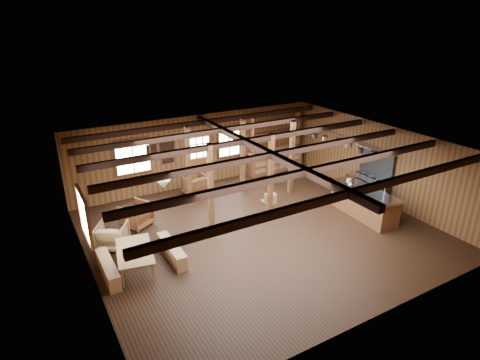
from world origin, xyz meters
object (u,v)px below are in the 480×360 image
(commercial_range, at_px, (369,184))
(armchair_b, at_px, (195,185))
(kitchen_island, at_px, (364,202))
(armchair_a, at_px, (136,215))
(dining_table, at_px, (137,259))
(armchair_c, at_px, (112,236))

(commercial_range, xyz_separation_m, armchair_b, (-5.25, 3.59, -0.25))
(kitchen_island, relative_size, armchair_a, 2.96)
(commercial_range, height_order, armchair_b, commercial_range)
(dining_table, relative_size, armchair_b, 1.93)
(commercial_range, height_order, armchair_c, commercial_range)
(armchair_c, bearing_deg, dining_table, 133.32)
(dining_table, height_order, armchair_b, armchair_b)
(dining_table, xyz_separation_m, armchair_c, (-0.30, 1.38, 0.10))
(kitchen_island, distance_m, dining_table, 7.54)
(armchair_b, xyz_separation_m, armchair_c, (-3.60, -2.25, 0.00))
(armchair_a, relative_size, armchair_b, 1.03)
(armchair_a, xyz_separation_m, armchair_c, (-0.98, -0.94, -0.01))
(kitchen_island, distance_m, armchair_b, 6.08)
(armchair_b, bearing_deg, kitchen_island, 128.25)
(dining_table, bearing_deg, commercial_range, -78.55)
(armchair_a, bearing_deg, armchair_c, 14.00)
(dining_table, distance_m, armchair_c, 1.41)
(kitchen_island, height_order, dining_table, kitchen_island)
(kitchen_island, xyz_separation_m, dining_table, (-7.50, 0.76, -0.20))
(commercial_range, xyz_separation_m, dining_table, (-8.55, -0.04, -0.35))
(commercial_range, relative_size, armchair_a, 2.27)
(dining_table, distance_m, armchair_a, 2.41)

